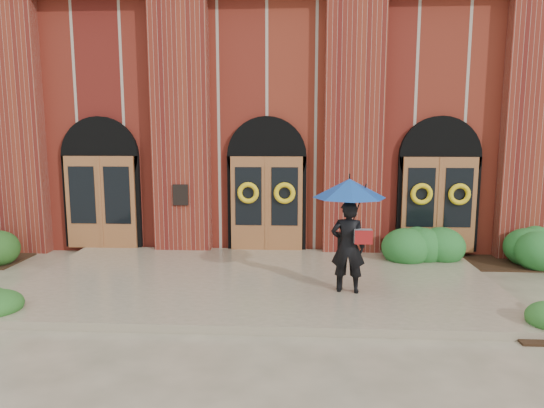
{
  "coord_description": "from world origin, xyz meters",
  "views": [
    {
      "loc": [
        0.83,
        -9.99,
        3.31
      ],
      "look_at": [
        0.24,
        1.0,
        1.65
      ],
      "focal_mm": 32.0,
      "sensor_mm": 36.0,
      "label": 1
    }
  ],
  "objects": [
    {
      "name": "ground",
      "position": [
        0.0,
        0.0,
        0.0
      ],
      "size": [
        90.0,
        90.0,
        0.0
      ],
      "primitive_type": "plane",
      "color": "tan",
      "rests_on": "ground"
    },
    {
      "name": "metal_post",
      "position": [
        1.68,
        -0.51,
        0.76
      ],
      "size": [
        0.2,
        0.2,
        1.17
      ],
      "rotation": [
        0.0,
        0.0,
        -0.29
      ],
      "color": "black",
      "rests_on": "landing"
    },
    {
      "name": "landing",
      "position": [
        0.0,
        0.15,
        0.07
      ],
      "size": [
        10.0,
        5.3,
        0.15
      ],
      "primitive_type": "cube",
      "color": "tan",
      "rests_on": "ground"
    },
    {
      "name": "hedge_wall_right",
      "position": [
        5.2,
        2.2,
        0.44
      ],
      "size": [
        3.44,
        1.38,
        0.88
      ],
      "primitive_type": "ellipsoid",
      "color": "#215E24",
      "rests_on": "ground"
    },
    {
      "name": "man_with_umbrella",
      "position": [
        1.82,
        -0.66,
        1.73
      ],
      "size": [
        1.62,
        1.62,
        2.25
      ],
      "rotation": [
        0.0,
        0.0,
        2.98
      ],
      "color": "black",
      "rests_on": "landing"
    },
    {
      "name": "church_building",
      "position": [
        0.0,
        8.78,
        3.5
      ],
      "size": [
        16.2,
        12.53,
        7.0
      ],
      "color": "maroon",
      "rests_on": "ground"
    }
  ]
}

